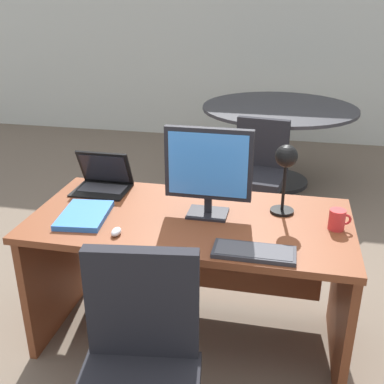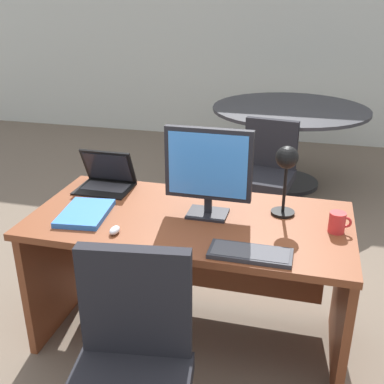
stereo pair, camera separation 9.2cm
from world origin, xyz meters
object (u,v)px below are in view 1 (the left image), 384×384
object	(u,v)px
keyboard	(254,252)
book	(84,215)
desk	(192,251)
desk_lamp	(286,165)
mouse	(116,232)
meeting_table	(278,125)
coffee_mug	(337,220)
monitor	(208,167)
laptop	(103,177)
meeting_chair_near	(256,182)

from	to	relation	value
keyboard	book	distance (m)	0.88
desk	desk_lamp	xyz separation A→B (m)	(0.45, 0.08, 0.49)
mouse	meeting_table	size ratio (longest dim) A/B	0.05
coffee_mug	meeting_table	distance (m)	2.47
mouse	book	size ratio (longest dim) A/B	0.22
monitor	laptop	size ratio (longest dim) A/B	1.48
keyboard	desk_lamp	distance (m)	0.51
desk_lamp	meeting_chair_near	size ratio (longest dim) A/B	0.44
meeting_table	coffee_mug	bearing A→B (deg)	-81.61
desk_lamp	mouse	bearing A→B (deg)	-152.72
keyboard	desk_lamp	bearing A→B (deg)	76.39
monitor	desk_lamp	size ratio (longest dim) A/B	1.23
monitor	laptop	distance (m)	0.70
desk_lamp	coffee_mug	distance (m)	0.35
mouse	laptop	bearing A→B (deg)	117.25
keyboard	meeting_chair_near	distance (m)	1.92
desk	meeting_chair_near	xyz separation A→B (m)	(0.22, 1.52, -0.19)
desk_lamp	coffee_mug	xyz separation A→B (m)	(0.26, -0.11, -0.22)
laptop	meeting_table	distance (m)	2.38
meeting_table	desk_lamp	bearing A→B (deg)	-87.55
laptop	coffee_mug	xyz separation A→B (m)	(1.27, -0.25, -0.02)
desk	meeting_table	size ratio (longest dim) A/B	1.08
keyboard	meeting_chair_near	bearing A→B (deg)	93.80
desk	book	bearing A→B (deg)	-162.34
desk	laptop	distance (m)	0.67
desk	mouse	size ratio (longest dim) A/B	21.21
laptop	book	xyz separation A→B (m)	(0.05, -0.38, -0.05)
mouse	book	xyz separation A→B (m)	(-0.22, 0.14, -0.00)
book	meeting_chair_near	size ratio (longest dim) A/B	0.41
desk	meeting_table	bearing A→B (deg)	81.79
book	coffee_mug	bearing A→B (deg)	6.22
monitor	meeting_chair_near	bearing A→B (deg)	84.75
desk	monitor	size ratio (longest dim) A/B	3.54
keyboard	desk_lamp	xyz separation A→B (m)	(0.10, 0.43, 0.25)
monitor	coffee_mug	world-z (taller)	monitor
desk	laptop	bearing A→B (deg)	159.15
meeting_chair_near	desk_lamp	bearing A→B (deg)	-81.06
coffee_mug	meeting_table	xyz separation A→B (m)	(-0.36, 2.44, -0.20)
monitor	coffee_mug	distance (m)	0.66
keyboard	desk_lamp	world-z (taller)	desk_lamp
coffee_mug	keyboard	bearing A→B (deg)	-138.96
book	meeting_chair_near	bearing A→B (deg)	66.42
monitor	laptop	bearing A→B (deg)	161.33
keyboard	mouse	distance (m)	0.64
book	coffee_mug	distance (m)	1.23
monitor	book	xyz separation A→B (m)	(-0.60, -0.16, -0.24)
keyboard	laptop	bearing A→B (deg)	148.25
monitor	coffee_mug	size ratio (longest dim) A/B	4.29
coffee_mug	meeting_chair_near	distance (m)	1.69
monitor	keyboard	world-z (taller)	monitor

